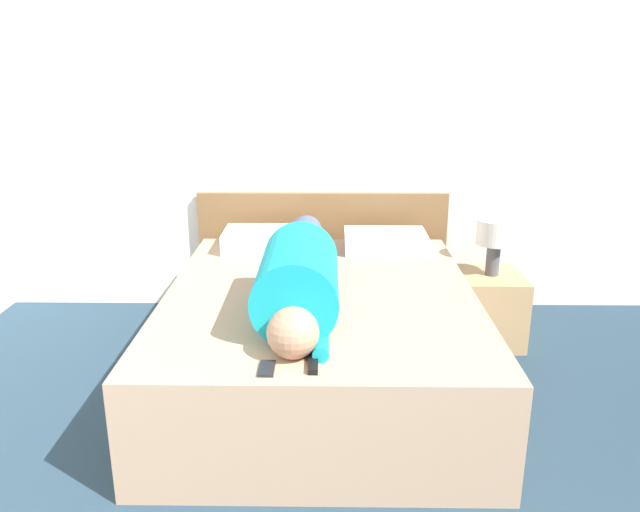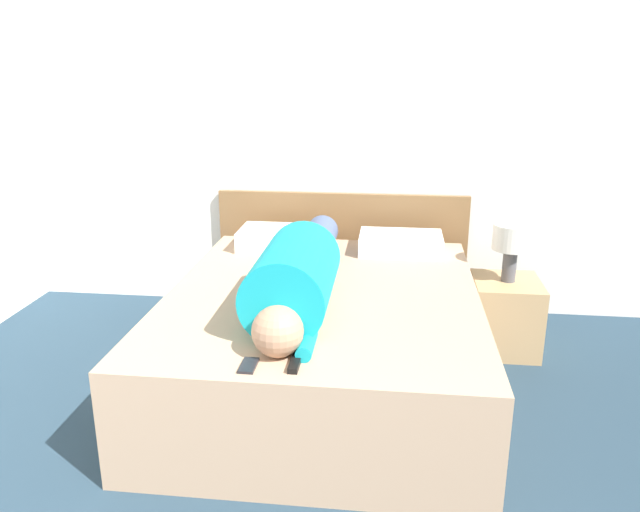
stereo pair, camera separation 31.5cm
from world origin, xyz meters
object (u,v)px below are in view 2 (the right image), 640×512
at_px(nightstand, 505,315).
at_px(table_lamp, 512,241).
at_px(bed, 323,338).
at_px(pillow_near_headboard, 282,238).
at_px(person_lying, 299,274).
at_px(cell_phone, 249,366).
at_px(pillow_second, 401,243).
at_px(tv_remote, 295,363).

distance_m(nightstand, table_lamp, 0.48).
xyz_separation_m(bed, pillow_near_headboard, (-0.36, 0.79, 0.34)).
bearing_deg(person_lying, pillow_near_headboard, 104.83).
xyz_separation_m(person_lying, pillow_near_headboard, (-0.26, 0.98, -0.10)).
xyz_separation_m(nightstand, cell_phone, (-1.29, -1.49, 0.34)).
bearing_deg(pillow_second, bed, -117.98).
xyz_separation_m(bed, person_lying, (-0.10, -0.20, 0.45)).
relative_size(bed, person_lying, 1.16).
relative_size(pillow_near_headboard, pillow_second, 1.05).
relative_size(person_lying, pillow_second, 3.33).
xyz_separation_m(pillow_near_headboard, tv_remote, (0.35, -1.66, -0.05)).
height_order(bed, table_lamp, table_lamp).
distance_m(nightstand, person_lying, 1.50).
height_order(bed, person_lying, person_lying).
distance_m(bed, pillow_second, 0.95).
bearing_deg(person_lying, table_lamp, 33.40).
height_order(pillow_second, cell_phone, pillow_second).
xyz_separation_m(nightstand, pillow_near_headboard, (-1.44, 0.20, 0.40)).
relative_size(bed, pillow_second, 3.86).
bearing_deg(pillow_near_headboard, pillow_second, 0.00).
distance_m(person_lying, pillow_near_headboard, 1.02).
distance_m(pillow_near_headboard, tv_remote, 1.69).
bearing_deg(pillow_second, tv_remote, -104.73).
height_order(person_lying, pillow_second, person_lying).
bearing_deg(person_lying, nightstand, 33.40).
bearing_deg(person_lying, pillow_second, 62.05).
distance_m(table_lamp, cell_phone, 1.97).
height_order(person_lying, tv_remote, person_lying).
distance_m(bed, nightstand, 1.23).
bearing_deg(bed, table_lamp, 28.39).
distance_m(nightstand, tv_remote, 1.85).
xyz_separation_m(person_lying, cell_phone, (-0.10, -0.70, -0.16)).
height_order(bed, tv_remote, tv_remote).
height_order(table_lamp, tv_remote, table_lamp).
bearing_deg(nightstand, pillow_near_headboard, 172.00).
relative_size(table_lamp, tv_remote, 2.40).
bearing_deg(pillow_near_headboard, bed, -65.16).
bearing_deg(nightstand, person_lying, -146.60).
xyz_separation_m(table_lamp, person_lying, (-1.18, -0.78, 0.01)).
bearing_deg(table_lamp, pillow_near_headboard, 172.00).
bearing_deg(tv_remote, cell_phone, -170.84).
bearing_deg(nightstand, table_lamp, -90.00).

